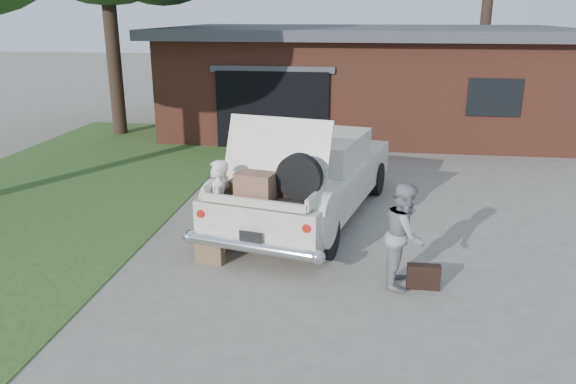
# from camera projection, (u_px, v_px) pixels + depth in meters

# --- Properties ---
(ground) EXTENTS (90.00, 90.00, 0.00)m
(ground) POSITION_uv_depth(u_px,v_px,m) (282.00, 273.00, 8.49)
(ground) COLOR gray
(ground) RESTS_ON ground
(grass_strip) EXTENTS (6.00, 16.00, 0.02)m
(grass_strip) POSITION_uv_depth(u_px,v_px,m) (51.00, 195.00, 12.05)
(grass_strip) COLOR #2D4C1E
(grass_strip) RESTS_ON ground
(house) EXTENTS (12.80, 7.80, 3.30)m
(house) POSITION_uv_depth(u_px,v_px,m) (363.00, 78.00, 18.66)
(house) COLOR brown
(house) RESTS_ON ground
(sedan) EXTENTS (3.22, 5.72, 2.17)m
(sedan) POSITION_uv_depth(u_px,v_px,m) (308.00, 177.00, 10.62)
(sedan) COLOR silver
(sedan) RESTS_ON ground
(woman_left) EXTENTS (0.48, 0.64, 1.59)m
(woman_left) POSITION_uv_depth(u_px,v_px,m) (218.00, 209.00, 8.86)
(woman_left) COLOR white
(woman_left) RESTS_ON ground
(woman_right) EXTENTS (0.67, 0.81, 1.53)m
(woman_right) POSITION_uv_depth(u_px,v_px,m) (404.00, 235.00, 7.94)
(woman_right) COLOR gray
(woman_right) RESTS_ON ground
(suitcase_left) EXTENTS (0.48, 0.25, 0.36)m
(suitcase_left) POSITION_uv_depth(u_px,v_px,m) (210.00, 252.00, 8.79)
(suitcase_left) COLOR brown
(suitcase_left) RESTS_ON ground
(suitcase_right) EXTENTS (0.47, 0.15, 0.36)m
(suitcase_right) POSITION_uv_depth(u_px,v_px,m) (423.00, 277.00, 7.98)
(suitcase_right) COLOR black
(suitcase_right) RESTS_ON ground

